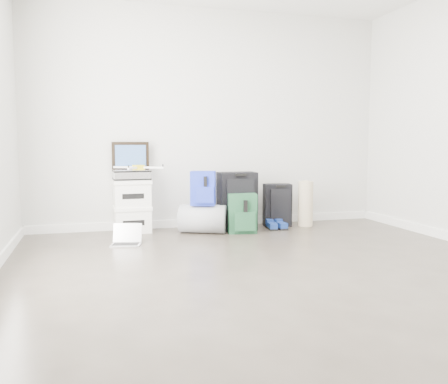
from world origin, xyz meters
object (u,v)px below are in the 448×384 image
object	(u,v)px
briefcase	(132,175)
laptop	(127,240)
duffel_bag	(203,219)
large_suitcase	(237,201)
carry_on	(277,205)
boxes_stack	(132,206)

from	to	relation	value
briefcase	laptop	size ratio (longest dim) A/B	1.21
duffel_bag	laptop	size ratio (longest dim) A/B	1.56
large_suitcase	carry_on	bearing A→B (deg)	10.35
boxes_stack	duffel_bag	size ratio (longest dim) A/B	1.16
duffel_bag	carry_on	size ratio (longest dim) A/B	1.00
boxes_stack	laptop	size ratio (longest dim) A/B	1.81
carry_on	laptop	distance (m)	2.03
duffel_bag	boxes_stack	bearing A→B (deg)	-174.79
carry_on	laptop	world-z (taller)	carry_on
briefcase	laptop	world-z (taller)	briefcase
boxes_stack	briefcase	world-z (taller)	briefcase
laptop	duffel_bag	bearing A→B (deg)	38.92
carry_on	duffel_bag	bearing A→B (deg)	-160.07
duffel_bag	large_suitcase	bearing A→B (deg)	35.76
briefcase	large_suitcase	size ratio (longest dim) A/B	0.59
large_suitcase	briefcase	bearing A→B (deg)	170.90
briefcase	laptop	bearing A→B (deg)	-101.98
boxes_stack	briefcase	bearing A→B (deg)	88.64
duffel_bag	laptop	bearing A→B (deg)	-130.98
boxes_stack	duffel_bag	xyz separation A→B (m)	(0.79, -0.28, -0.15)
boxes_stack	carry_on	xyz separation A→B (m)	(1.81, -0.09, -0.04)
large_suitcase	duffel_bag	bearing A→B (deg)	-169.21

